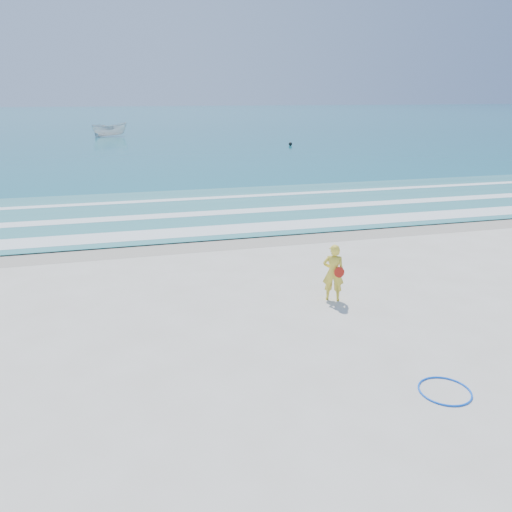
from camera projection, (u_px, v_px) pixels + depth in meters
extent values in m
plane|color=silver|center=(303.00, 366.00, 9.79)|extent=(400.00, 400.00, 0.00)
cube|color=#B2A893|center=(218.00, 241.00, 18.06)|extent=(400.00, 2.40, 0.00)
cube|color=#19727F|center=(135.00, 118.00, 106.26)|extent=(400.00, 190.00, 0.04)
cube|color=#59B7AD|center=(198.00, 210.00, 22.64)|extent=(400.00, 10.00, 0.01)
cube|color=white|center=(212.00, 230.00, 19.24)|extent=(400.00, 1.40, 0.01)
cube|color=white|center=(201.00, 214.00, 21.91)|extent=(400.00, 0.90, 0.01)
cube|color=white|center=(191.00, 199.00, 24.94)|extent=(400.00, 0.60, 0.01)
torus|color=blue|center=(445.00, 391.00, 8.95)|extent=(1.12, 1.12, 0.03)
imported|color=silver|center=(110.00, 130.00, 60.42)|extent=(4.40, 2.38, 1.61)
sphere|color=black|center=(290.00, 144.00, 50.02)|extent=(0.36, 0.36, 0.36)
imported|color=yellow|center=(333.00, 273.00, 12.70)|extent=(0.65, 0.55, 1.50)
cylinder|color=red|center=(339.00, 272.00, 12.53)|extent=(0.27, 0.08, 0.27)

